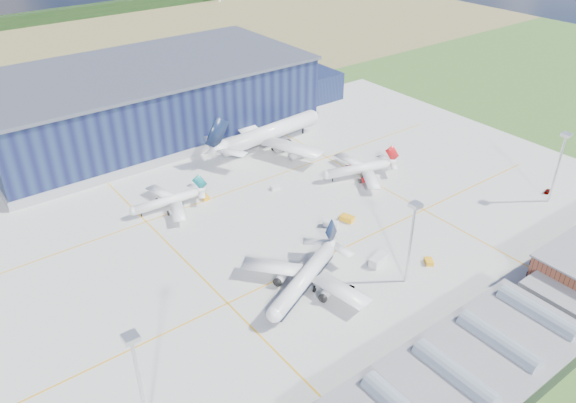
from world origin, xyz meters
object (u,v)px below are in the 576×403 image
object	(u,v)px
airliner_navy	(303,272)
airliner_red	(358,165)
gse_van_b	(331,224)
hangar	(154,102)
gse_tug_c	(205,197)
airliner_regional	(166,197)
light_mast_east	(560,157)
gse_tug_a	(347,218)
gse_cart_b	(275,187)
light_mast_center	(412,230)
car_b	(349,289)
light_mast_west	(137,367)
gse_tug_b	(429,262)
car_a	(548,191)
gse_van_a	(378,260)
airliner_widebody	(270,124)

from	to	relation	value
airliner_navy	airliner_red	distance (m)	62.16
gse_van_b	hangar	bearing A→B (deg)	60.05
airliner_red	gse_tug_c	distance (m)	51.52
airliner_regional	light_mast_east	bearing A→B (deg)	149.63
gse_tug_a	gse_cart_b	size ratio (longest dim) A/B	1.36
airliner_red	gse_van_b	world-z (taller)	airliner_red
gse_van_b	airliner_navy	bearing A→B (deg)	-179.16
light_mast_east	gse_cart_b	distance (m)	86.89
hangar	gse_cart_b	xyz separation A→B (m)	(8.93, -67.11, -10.98)
hangar	light_mast_center	size ratio (longest dim) A/B	6.30
airliner_navy	gse_tug_a	size ratio (longest dim) A/B	9.04
airliner_navy	airliner_regional	bearing A→B (deg)	-105.00
car_b	light_mast_west	bearing A→B (deg)	75.09
gse_tug_b	car_a	world-z (taller)	gse_tug_b
light_mast_west	light_mast_east	xyz separation A→B (m)	(135.00, 0.00, 0.00)
gse_tug_b	gse_tug_c	distance (m)	71.20
light_mast_center	car_b	world-z (taller)	light_mast_center
light_mast_east	car_b	distance (m)	80.46
light_mast_west	airliner_regional	bearing A→B (deg)	60.59
gse_van_b	light_mast_east	bearing A→B (deg)	-60.42
gse_van_a	hangar	bearing A→B (deg)	-8.84
gse_tug_b	airliner_widebody	bearing A→B (deg)	118.83
gse_cart_b	car_b	bearing A→B (deg)	175.27
light_mast_east	car_b	world-z (taller)	light_mast_east
gse_cart_b	light_mast_east	bearing A→B (deg)	-120.37
airliner_navy	gse_cart_b	world-z (taller)	airliner_navy
hangar	car_b	size ratio (longest dim) A/B	38.82
gse_tug_b	car_a	size ratio (longest dim) A/B	0.84
hangar	airliner_red	distance (m)	85.26
airliner_red	light_mast_center	bearing A→B (deg)	75.88
airliner_navy	airliner_widebody	distance (m)	83.89
gse_tug_c	car_a	xyz separation A→B (m)	(89.21, -62.79, -0.05)
light_mast_east	gse_cart_b	xyz separation A→B (m)	(-63.26, 57.70, -14.80)
light_mast_east	airliner_navy	distance (m)	89.28
airliner_red	airliner_navy	bearing A→B (deg)	51.07
gse_van_b	airliner_widebody	bearing A→B (deg)	36.76
car_a	car_b	distance (m)	83.55
airliner_regional	airliner_widebody	bearing A→B (deg)	-156.77
gse_van_a	light_mast_east	bearing A→B (deg)	-110.33
airliner_red	airliner_regional	xyz separation A→B (m)	(-60.20, 20.16, -0.50)
gse_tug_a	car_b	xyz separation A→B (m)	(-21.26, -24.00, -0.21)
airliner_navy	gse_van_a	xyz separation A→B (m)	(22.58, -3.29, -4.60)
gse_van_b	car_b	bearing A→B (deg)	-157.04
airliner_widebody	car_a	bearing A→B (deg)	-63.53
gse_van_a	gse_cart_b	size ratio (longest dim) A/B	1.98
light_mast_center	airliner_navy	xyz separation A→B (m)	(-22.87, 12.56, -9.57)
gse_tug_c	car_b	bearing A→B (deg)	-79.80
gse_van_a	gse_cart_b	world-z (taller)	gse_van_a
gse_cart_b	car_b	distance (m)	54.31
airliner_navy	car_a	world-z (taller)	airliner_navy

